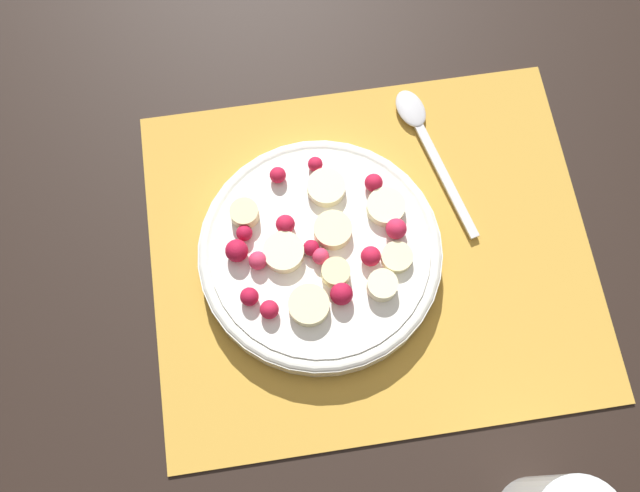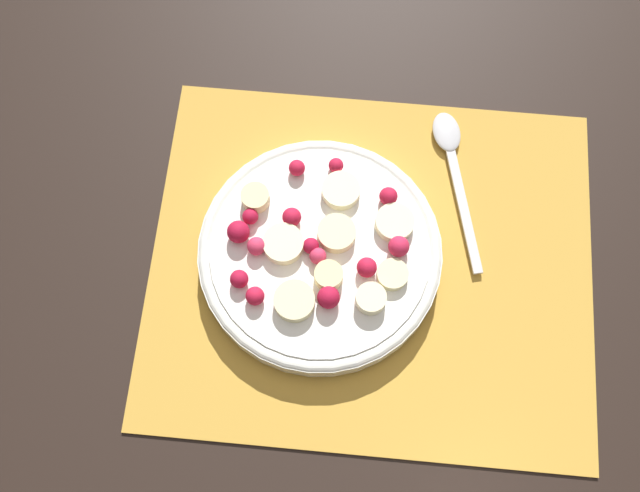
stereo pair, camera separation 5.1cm
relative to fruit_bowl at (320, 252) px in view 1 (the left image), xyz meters
name	(u,v)px [view 1 (the left image)]	position (x,y,z in m)	size (l,w,h in m)	color
ground_plane	(371,253)	(-0.05, 0.00, -0.02)	(3.00, 3.00, 0.00)	black
placemat	(371,252)	(-0.05, 0.00, -0.02)	(0.42, 0.35, 0.01)	gold
fruit_bowl	(320,252)	(0.00, 0.00, 0.00)	(0.23, 0.23, 0.05)	silver
spoon	(422,131)	(-0.12, -0.12, -0.01)	(0.06, 0.17, 0.01)	silver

